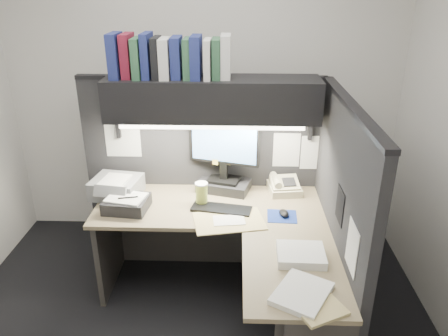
{
  "coord_description": "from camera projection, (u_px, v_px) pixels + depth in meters",
  "views": [
    {
      "loc": [
        0.31,
        -2.34,
        2.31
      ],
      "look_at": [
        0.22,
        0.51,
        1.06
      ],
      "focal_mm": 35.0,
      "sensor_mm": 36.0,
      "label": 1
    }
  ],
  "objects": [
    {
      "name": "wall_back",
      "position": [
        203.0,
        93.0,
        3.91
      ],
      "size": [
        3.5,
        0.04,
        2.7
      ],
      "primitive_type": "cube",
      "color": "silver",
      "rests_on": "floor"
    },
    {
      "name": "coffee_cup",
      "position": [
        202.0,
        194.0,
        3.27
      ],
      "size": [
        0.1,
        0.1,
        0.17
      ],
      "primitive_type": "cylinder",
      "rotation": [
        0.0,
        0.0,
        -0.19
      ],
      "color": "#CDCB52",
      "rests_on": "desk"
    },
    {
      "name": "partition_right",
      "position": [
        337.0,
        225.0,
        2.89
      ],
      "size": [
        0.06,
        1.5,
        1.6
      ],
      "primitive_type": "cube",
      "color": "black",
      "rests_on": "floor"
    },
    {
      "name": "mousepad",
      "position": [
        282.0,
        216.0,
        3.13
      ],
      "size": [
        0.22,
        0.2,
        0.0
      ],
      "primitive_type": "cube",
      "rotation": [
        0.0,
        0.0,
        -0.06
      ],
      "color": "navy",
      "rests_on": "desk"
    },
    {
      "name": "task_light_tube",
      "position": [
        212.0,
        127.0,
        3.1
      ],
      "size": [
        1.32,
        0.04,
        0.04
      ],
      "primitive_type": "cylinder",
      "rotation": [
        0.0,
        1.57,
        0.0
      ],
      "color": "white",
      "rests_on": "overhead_shelf"
    },
    {
      "name": "notebook_stack",
      "position": [
        127.0,
        204.0,
        3.21
      ],
      "size": [
        0.33,
        0.29,
        0.09
      ],
      "primitive_type": "cube",
      "rotation": [
        0.0,
        0.0,
        -0.11
      ],
      "color": "black",
      "rests_on": "desk"
    },
    {
      "name": "pinned_papers",
      "position": [
        252.0,
        166.0,
        3.16
      ],
      "size": [
        1.76,
        1.31,
        0.51
      ],
      "color": "white",
      "rests_on": "partition_back"
    },
    {
      "name": "paper_stack_b",
      "position": [
        302.0,
        293.0,
        2.35
      ],
      "size": [
        0.38,
        0.41,
        0.03
      ],
      "primitive_type": "cube",
      "rotation": [
        0.0,
        0.0,
        -0.52
      ],
      "color": "white",
      "rests_on": "desk"
    },
    {
      "name": "overhead_shelf",
      "position": [
        212.0,
        99.0,
        3.16
      ],
      "size": [
        1.55,
        0.34,
        0.3
      ],
      "primitive_type": "cube",
      "color": "black",
      "rests_on": "partition_back"
    },
    {
      "name": "printer",
      "position": [
        117.0,
        187.0,
        3.41
      ],
      "size": [
        0.4,
        0.36,
        0.14
      ],
      "primitive_type": "cube",
      "rotation": [
        0.0,
        0.0,
        -0.16
      ],
      "color": "gray",
      "rests_on": "desk"
    },
    {
      "name": "binder_row",
      "position": [
        170.0,
        57.0,
        3.05
      ],
      "size": [
        0.84,
        0.25,
        0.31
      ],
      "color": "navy",
      "rests_on": "overhead_shelf"
    },
    {
      "name": "telephone",
      "position": [
        284.0,
        186.0,
        3.47
      ],
      "size": [
        0.27,
        0.28,
        0.1
      ],
      "primitive_type": "cube",
      "rotation": [
        0.0,
        0.0,
        0.13
      ],
      "color": "beige",
      "rests_on": "desk"
    },
    {
      "name": "floor",
      "position": [
        191.0,
        334.0,
        3.08
      ],
      "size": [
        3.5,
        3.5,
        0.0
      ],
      "primitive_type": "plane",
      "color": "black",
      "rests_on": "ground"
    },
    {
      "name": "desk",
      "position": [
        253.0,
        284.0,
        2.89
      ],
      "size": [
        1.7,
        1.53,
        0.73
      ],
      "color": "#8C7E59",
      "rests_on": "floor"
    },
    {
      "name": "monitor",
      "position": [
        224.0,
        163.0,
        3.43
      ],
      "size": [
        0.55,
        0.34,
        0.6
      ],
      "rotation": [
        0.0,
        0.0,
        -0.27
      ],
      "color": "black",
      "rests_on": "desk"
    },
    {
      "name": "open_folder",
      "position": [
        229.0,
        221.0,
        3.07
      ],
      "size": [
        0.54,
        0.41,
        0.01
      ],
      "primitive_type": "cube",
      "rotation": [
        0.0,
        0.0,
        0.2
      ],
      "color": "tan",
      "rests_on": "desk"
    },
    {
      "name": "partition_back",
      "position": [
        203.0,
        176.0,
        3.61
      ],
      "size": [
        1.9,
        0.06,
        1.6
      ],
      "primitive_type": "cube",
      "color": "black",
      "rests_on": "floor"
    },
    {
      "name": "manila_stack",
      "position": [
        313.0,
        302.0,
        2.3
      ],
      "size": [
        0.35,
        0.38,
        0.02
      ],
      "primitive_type": "cube",
      "rotation": [
        0.0,
        0.0,
        0.47
      ],
      "color": "tan",
      "rests_on": "desk"
    },
    {
      "name": "mouse",
      "position": [
        284.0,
        213.0,
        3.13
      ],
      "size": [
        0.08,
        0.11,
        0.04
      ],
      "primitive_type": "ellipsoid",
      "rotation": [
        0.0,
        0.0,
        0.18
      ],
      "color": "black",
      "rests_on": "mousepad"
    },
    {
      "name": "paper_stack_a",
      "position": [
        301.0,
        255.0,
        2.66
      ],
      "size": [
        0.29,
        0.25,
        0.06
      ],
      "primitive_type": "cube",
      "rotation": [
        0.0,
        0.0,
        -0.03
      ],
      "color": "white",
      "rests_on": "desk"
    },
    {
      "name": "keyboard",
      "position": [
        221.0,
        209.0,
        3.21
      ],
      "size": [
        0.46,
        0.23,
        0.02
      ],
      "primitive_type": "cube",
      "rotation": [
        0.0,
        0.0,
        -0.19
      ],
      "color": "black",
      "rests_on": "desk"
    }
  ]
}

